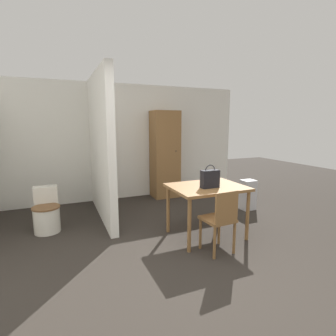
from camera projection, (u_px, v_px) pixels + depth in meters
ground_plane at (199, 288)px, 2.68m from camera, size 16.00×16.00×0.00m
wall_back at (118, 142)px, 5.76m from camera, size 5.76×0.12×2.50m
partition_wall at (101, 147)px, 4.56m from camera, size 0.12×2.06×2.50m
dining_table at (207, 192)px, 3.82m from camera, size 1.06×0.82×0.76m
wooden_chair at (220, 218)px, 3.33m from camera, size 0.40×0.40×0.84m
toilet at (47, 213)px, 4.07m from camera, size 0.41×0.56×0.66m
handbag at (210, 179)px, 3.68m from camera, size 0.26×0.11×0.33m
wooden_cabinet at (165, 155)px, 5.90m from camera, size 0.59×0.49×1.94m
space_heater at (248, 195)px, 5.09m from camera, size 0.26×0.22×0.58m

